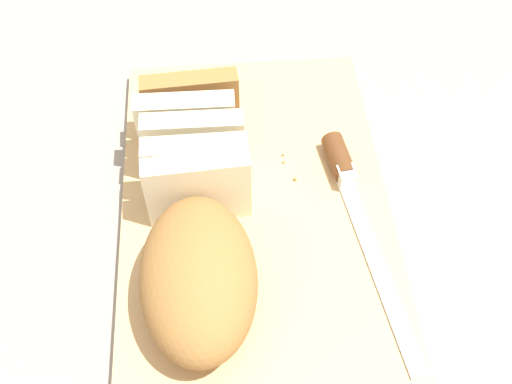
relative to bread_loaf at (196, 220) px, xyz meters
The scene contains 8 objects.
ground_plane 0.09m from the bread_loaf, 57.77° to the right, with size 3.00×3.00×0.00m, color gray.
cutting_board 0.09m from the bread_loaf, 57.77° to the right, with size 0.45×0.28×0.02m, color tan.
bread_loaf is the anchor object (origin of this frame).
bread_knife 0.17m from the bread_loaf, 69.63° to the right, with size 0.27×0.06×0.02m.
crumb_near_knife 0.06m from the bread_loaf, 37.54° to the right, with size 0.01×0.01×0.01m, color #A8753D.
crumb_near_loaf 0.15m from the bread_loaf, 41.07° to the right, with size 0.00×0.00×0.00m, color #A8753D.
crumb_stray_left 0.14m from the bread_loaf, 43.83° to the right, with size 0.00×0.00×0.00m, color #A8753D.
crumb_stray_right 0.13m from the bread_loaf, 54.86° to the right, with size 0.00×0.00×0.00m, color #A8753D.
Camera 1 is at (-0.37, 0.02, 0.55)m, focal length 43.72 mm.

